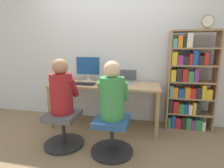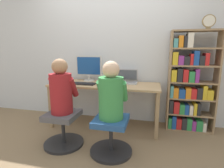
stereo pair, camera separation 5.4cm
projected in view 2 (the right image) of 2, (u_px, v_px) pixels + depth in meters
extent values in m
plane|color=#846B4C|center=(100.00, 134.00, 2.67)|extent=(14.00, 14.00, 0.00)
cube|color=silver|center=(111.00, 48.00, 3.09)|extent=(10.00, 0.05, 2.60)
cube|color=tan|center=(105.00, 85.00, 2.84)|extent=(1.76, 0.64, 0.03)
cube|color=#9C7D56|center=(51.00, 107.00, 2.83)|extent=(0.05, 0.05, 0.69)
cube|color=#9C7D56|center=(157.00, 116.00, 2.45)|extent=(0.05, 0.05, 0.69)
cube|color=#9C7D56|center=(67.00, 98.00, 3.37)|extent=(0.05, 0.05, 0.69)
cube|color=#9C7D56|center=(157.00, 104.00, 2.99)|extent=(0.05, 0.05, 0.69)
cylinder|color=beige|center=(89.00, 81.00, 3.10)|extent=(0.19, 0.19, 0.01)
cylinder|color=beige|center=(89.00, 78.00, 3.09)|extent=(0.04, 0.04, 0.08)
cube|color=beige|center=(89.00, 66.00, 3.04)|extent=(0.46, 0.02, 0.35)
cube|color=#19478C|center=(89.00, 66.00, 3.03)|extent=(0.42, 0.01, 0.30)
cube|color=#B7B7BC|center=(126.00, 83.00, 2.88)|extent=(0.37, 0.22, 0.02)
cube|color=gray|center=(126.00, 82.00, 2.87)|extent=(0.32, 0.17, 0.00)
cube|color=#B7B7BC|center=(127.00, 75.00, 3.00)|extent=(0.37, 0.08, 0.21)
cube|color=slate|center=(127.00, 75.00, 2.99)|extent=(0.32, 0.07, 0.17)
cube|color=#232326|center=(83.00, 84.00, 2.79)|extent=(0.41, 0.16, 0.02)
cube|color=black|center=(83.00, 83.00, 2.79)|extent=(0.38, 0.13, 0.00)
ellipsoid|color=#99999E|center=(99.00, 85.00, 2.70)|extent=(0.07, 0.10, 0.03)
cylinder|color=#262628|center=(64.00, 143.00, 2.38)|extent=(0.53, 0.53, 0.04)
cylinder|color=#262628|center=(63.00, 130.00, 2.34)|extent=(0.05, 0.05, 0.35)
cube|color=#4C4C51|center=(62.00, 115.00, 2.30)|extent=(0.40, 0.42, 0.07)
cylinder|color=#262628|center=(111.00, 151.00, 2.20)|extent=(0.53, 0.53, 0.04)
cylinder|color=#262628|center=(111.00, 137.00, 2.16)|extent=(0.05, 0.05, 0.35)
cube|color=#234C84|center=(111.00, 121.00, 2.12)|extent=(0.40, 0.42, 0.07)
cylinder|color=maroon|center=(61.00, 94.00, 2.25)|extent=(0.28, 0.28, 0.52)
sphere|color=#A87A56|center=(60.00, 67.00, 2.18)|extent=(0.20, 0.20, 0.20)
cylinder|color=maroon|center=(55.00, 86.00, 2.33)|extent=(0.08, 0.22, 0.28)
cylinder|color=maroon|center=(73.00, 87.00, 2.27)|extent=(0.08, 0.22, 0.28)
cylinder|color=#388C47|center=(111.00, 98.00, 2.06)|extent=(0.29, 0.29, 0.50)
sphere|color=beige|center=(111.00, 69.00, 2.00)|extent=(0.20, 0.20, 0.20)
cylinder|color=#388C47|center=(101.00, 90.00, 2.15)|extent=(0.08, 0.21, 0.28)
cylinder|color=#388C47|center=(124.00, 91.00, 2.09)|extent=(0.08, 0.21, 0.28)
cube|color=#997A56|center=(169.00, 81.00, 2.77)|extent=(0.02, 0.27, 1.55)
cube|color=#997A56|center=(216.00, 83.00, 2.62)|extent=(0.02, 0.27, 1.55)
cube|color=#997A56|center=(188.00, 128.00, 2.84)|extent=(0.65, 0.26, 0.02)
cube|color=#997A56|center=(189.00, 113.00, 2.80)|extent=(0.65, 0.26, 0.02)
cube|color=#997A56|center=(190.00, 98.00, 2.75)|extent=(0.65, 0.26, 0.02)
cube|color=#997A56|center=(192.00, 82.00, 2.70)|extent=(0.65, 0.26, 0.02)
cube|color=#997A56|center=(193.00, 66.00, 2.65)|extent=(0.65, 0.26, 0.02)
cube|color=#997A56|center=(195.00, 48.00, 2.60)|extent=(0.65, 0.26, 0.02)
cube|color=#997A56|center=(196.00, 31.00, 2.55)|extent=(0.65, 0.26, 0.02)
cube|color=#2D8C47|center=(170.00, 122.00, 2.85)|extent=(0.05, 0.17, 0.17)
cube|color=#1E4C9E|center=(174.00, 121.00, 2.83)|extent=(0.06, 0.16, 0.20)
cube|color=red|center=(178.00, 123.00, 2.82)|extent=(0.08, 0.17, 0.17)
cube|color=#262628|center=(184.00, 122.00, 2.82)|extent=(0.07, 0.22, 0.19)
cube|color=#2D8C47|center=(189.00, 123.00, 2.78)|extent=(0.07, 0.17, 0.18)
cube|color=#8C338C|center=(193.00, 124.00, 2.80)|extent=(0.06, 0.23, 0.15)
cube|color=#2D8C47|center=(198.00, 124.00, 2.77)|extent=(0.09, 0.21, 0.16)
cube|color=silver|center=(204.00, 126.00, 2.73)|extent=(0.05, 0.16, 0.14)
cube|color=#262628|center=(171.00, 105.00, 2.82)|extent=(0.06, 0.21, 0.21)
cube|color=red|center=(176.00, 106.00, 2.80)|extent=(0.08, 0.21, 0.19)
cube|color=#2D8C47|center=(181.00, 108.00, 2.77)|extent=(0.07, 0.17, 0.15)
cube|color=#1E4C9E|center=(186.00, 108.00, 2.76)|extent=(0.06, 0.20, 0.15)
cube|color=silver|center=(190.00, 109.00, 2.75)|extent=(0.05, 0.20, 0.15)
cube|color=gold|center=(194.00, 108.00, 2.75)|extent=(0.04, 0.23, 0.18)
cube|color=#262628|center=(198.00, 108.00, 2.73)|extent=(0.05, 0.23, 0.19)
cube|color=teal|center=(171.00, 91.00, 2.77)|extent=(0.04, 0.21, 0.18)
cube|color=orange|center=(175.00, 92.00, 2.77)|extent=(0.07, 0.22, 0.15)
cube|color=#1E4C9E|center=(182.00, 93.00, 2.72)|extent=(0.09, 0.16, 0.14)
cube|color=orange|center=(188.00, 93.00, 2.70)|extent=(0.07, 0.18, 0.16)
cube|color=red|center=(193.00, 93.00, 2.68)|extent=(0.08, 0.17, 0.15)
cube|color=#262628|center=(199.00, 93.00, 2.66)|extent=(0.07, 0.16, 0.17)
cube|color=gold|center=(203.00, 92.00, 2.66)|extent=(0.06, 0.21, 0.21)
cube|color=gold|center=(209.00, 94.00, 2.65)|extent=(0.08, 0.21, 0.15)
cube|color=gold|center=(173.00, 75.00, 2.72)|extent=(0.07, 0.21, 0.18)
cube|color=#262628|center=(179.00, 75.00, 2.70)|extent=(0.07, 0.22, 0.20)
cube|color=red|center=(185.00, 75.00, 2.67)|extent=(0.07, 0.18, 0.19)
cube|color=#2D8C47|center=(191.00, 76.00, 2.66)|extent=(0.08, 0.20, 0.16)
cube|color=#8C338C|center=(197.00, 76.00, 2.61)|extent=(0.05, 0.15, 0.20)
cube|color=gold|center=(175.00, 58.00, 2.67)|extent=(0.08, 0.22, 0.19)
cube|color=#8C338C|center=(181.00, 60.00, 2.63)|extent=(0.08, 0.15, 0.14)
cube|color=#262628|center=(186.00, 61.00, 2.64)|extent=(0.08, 0.22, 0.13)
cube|color=red|center=(191.00, 59.00, 2.59)|extent=(0.04, 0.15, 0.17)
cube|color=#1E4C9E|center=(195.00, 58.00, 2.60)|extent=(0.07, 0.22, 0.21)
cube|color=#262628|center=(201.00, 61.00, 2.57)|extent=(0.07, 0.17, 0.14)
cube|color=red|center=(206.00, 59.00, 2.57)|extent=(0.05, 0.20, 0.18)
cube|color=teal|center=(175.00, 43.00, 2.60)|extent=(0.06, 0.16, 0.13)
cube|color=orange|center=(181.00, 42.00, 2.58)|extent=(0.06, 0.15, 0.17)
cube|color=#262628|center=(185.00, 42.00, 2.60)|extent=(0.05, 0.22, 0.16)
cube|color=silver|center=(190.00, 40.00, 2.57)|extent=(0.08, 0.20, 0.21)
cube|color=olive|center=(208.00, 28.00, 2.44)|extent=(0.06, 0.03, 0.02)
cylinder|color=olive|center=(209.00, 21.00, 2.43)|extent=(0.18, 0.02, 0.18)
cylinder|color=silver|center=(209.00, 21.00, 2.41)|extent=(0.15, 0.00, 0.15)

